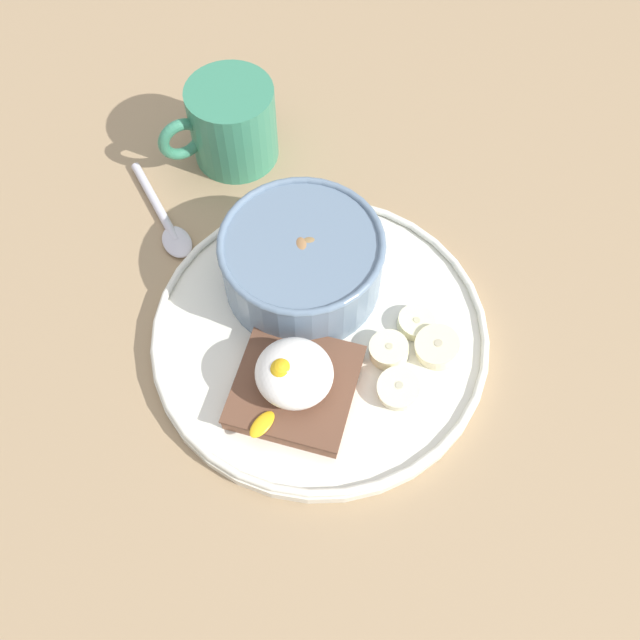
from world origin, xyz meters
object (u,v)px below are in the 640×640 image
Objects in this scene: spoon at (166,222)px; banana_slice_front at (398,389)px; poached_egg at (293,374)px; banana_slice_left at (389,350)px; banana_slice_right at (437,347)px; toast_slice at (295,387)px; oatmeal_bowl at (302,261)px; banana_slice_back at (416,323)px; coffee_mug at (231,123)px.

banana_slice_front is at bearing 165.57° from spoon.
poached_egg is at bearing 151.32° from spoon.
banana_slice_left is at bearing 170.90° from spoon.
toast_slice is at bearing 43.43° from banana_slice_right.
oatmeal_bowl reaches higher than poached_egg.
banana_slice_back is at bearing -80.37° from banana_slice_front.
oatmeal_bowl is 2.60× the size of banana_slice_right.
toast_slice reaches higher than banana_slice_left.
oatmeal_bowl is at bearing 139.94° from coffee_mug.
toast_slice reaches higher than spoon.
banana_slice_right is (-8.28, -7.84, -0.07)cm from toast_slice.
oatmeal_bowl is 1.61× the size of poached_egg.
coffee_mug reaches higher than oatmeal_bowl.
banana_slice_back is 0.85× the size of banana_slice_right.
oatmeal_bowl is 9.81cm from banana_slice_left.
banana_slice_right is at bearing 154.64° from coffee_mug.
poached_egg reaches higher than toast_slice.
toast_slice is 25.62cm from coffee_mug.
coffee_mug reaches higher than banana_slice_right.
coffee_mug is at bearing -32.31° from banana_slice_left.
banana_slice_right is at bearing -105.94° from banana_slice_front.
banana_slice_front reaches higher than banana_slice_back.
poached_egg is at bearing 78.92° from toast_slice.
toast_slice is 7.70cm from banana_slice_front.
banana_slice_front is (-10.99, 5.84, -2.10)cm from oatmeal_bowl.
spoon is at bearing -28.68° from poached_egg.
banana_slice_right is at bearing 148.57° from banana_slice_back.
banana_slice_back is 23.76cm from spoon.
banana_slice_right is at bearing 174.09° from oatmeal_bowl.
poached_egg is 20.61cm from spoon.
banana_slice_left is 3.41cm from banana_slice_back.
banana_slice_left is (-5.02, -5.99, -0.17)cm from toast_slice.
banana_slice_left is 0.38× the size of spoon.
spoon is (24.75, -6.37, -1.40)cm from banana_slice_front.
oatmeal_bowl is at bearing 0.85° from banana_slice_back.
poached_egg is 2.07× the size of banana_slice_left.
spoon is (26.06, -1.80, -1.38)cm from banana_slice_right.
toast_slice is 2.68× the size of banana_slice_front.
poached_egg reaches higher than banana_slice_left.
banana_slice_back is 0.41× the size of spoon.
banana_slice_front is at bearing 125.76° from banana_slice_left.
poached_egg is 8.12cm from banana_slice_front.
spoon is at bearing -0.92° from banana_slice_back.
banana_slice_back is (-9.97, -0.15, -2.41)cm from oatmeal_bowl.
banana_slice_back is at bearing 155.31° from coffee_mug.
banana_slice_back is at bearing -122.77° from toast_slice.
coffee_mug reaches higher than toast_slice.
oatmeal_bowl is at bearing -66.49° from poached_egg.
spoon is at bearing -2.19° from oatmeal_bowl.
toast_slice is (-4.01, 9.11, -2.05)cm from oatmeal_bowl.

